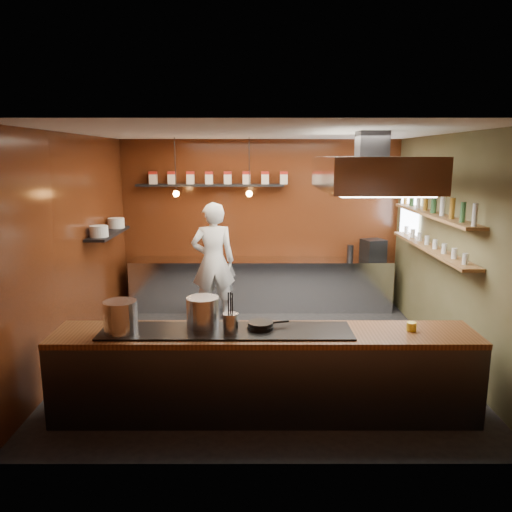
{
  "coord_description": "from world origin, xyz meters",
  "views": [
    {
      "loc": [
        -0.09,
        -6.51,
        2.71
      ],
      "look_at": [
        -0.09,
        0.4,
        1.32
      ],
      "focal_mm": 35.0,
      "sensor_mm": 36.0,
      "label": 1
    }
  ],
  "objects_px": {
    "stockpot_large": "(121,317)",
    "espresso_machine": "(373,249)",
    "stockpot_small": "(203,312)",
    "chef": "(213,262)",
    "extractor_hood": "(371,173)"
  },
  "relations": [
    {
      "from": "stockpot_large",
      "to": "stockpot_small",
      "type": "xyz_separation_m",
      "value": [
        0.82,
        0.17,
        -0.01
      ]
    },
    {
      "from": "extractor_hood",
      "to": "espresso_machine",
      "type": "xyz_separation_m",
      "value": [
        0.69,
        2.57,
        -1.42
      ]
    },
    {
      "from": "stockpot_large",
      "to": "chef",
      "type": "distance_m",
      "value": 3.33
    },
    {
      "from": "extractor_hood",
      "to": "chef",
      "type": "height_order",
      "value": "extractor_hood"
    },
    {
      "from": "extractor_hood",
      "to": "espresso_machine",
      "type": "bearing_deg",
      "value": 74.99
    },
    {
      "from": "stockpot_large",
      "to": "stockpot_small",
      "type": "distance_m",
      "value": 0.84
    },
    {
      "from": "extractor_hood",
      "to": "stockpot_small",
      "type": "bearing_deg",
      "value": -150.42
    },
    {
      "from": "extractor_hood",
      "to": "stockpot_large",
      "type": "distance_m",
      "value": 3.35
    },
    {
      "from": "extractor_hood",
      "to": "stockpot_large",
      "type": "relative_size",
      "value": 5.87
    },
    {
      "from": "stockpot_large",
      "to": "espresso_machine",
      "type": "distance_m",
      "value": 5.17
    },
    {
      "from": "stockpot_large",
      "to": "espresso_machine",
      "type": "relative_size",
      "value": 0.94
    },
    {
      "from": "stockpot_large",
      "to": "stockpot_small",
      "type": "height_order",
      "value": "stockpot_large"
    },
    {
      "from": "stockpot_small",
      "to": "chef",
      "type": "height_order",
      "value": "chef"
    },
    {
      "from": "extractor_hood",
      "to": "stockpot_large",
      "type": "height_order",
      "value": "extractor_hood"
    },
    {
      "from": "extractor_hood",
      "to": "chef",
      "type": "bearing_deg",
      "value": 136.61
    }
  ]
}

